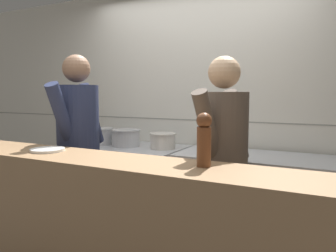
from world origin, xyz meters
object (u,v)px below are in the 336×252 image
at_px(braising_pot, 163,140).
at_px(plated_dish_main, 48,150).
at_px(stock_pot, 98,136).
at_px(sauce_pot, 126,137).
at_px(oven_range, 130,186).
at_px(chef_head_cook, 78,146).
at_px(chef_sous, 223,164).
at_px(pepper_mill, 204,138).

height_order(braising_pot, plated_dish_main, plated_dish_main).
xyz_separation_m(stock_pot, sauce_pot, (0.35, 0.03, -0.00)).
distance_m(oven_range, plated_dish_main, 1.38).
xyz_separation_m(sauce_pot, chef_head_cook, (-0.01, -0.71, 0.01)).
relative_size(stock_pot, braising_pot, 1.25).
xyz_separation_m(plated_dish_main, chef_sous, (1.10, 0.55, -0.10)).
bearing_deg(plated_dish_main, chef_head_cook, 108.80).
relative_size(stock_pot, pepper_mill, 1.12).
bearing_deg(braising_pot, plated_dish_main, -101.58).
bearing_deg(pepper_mill, sauce_pot, 138.26).
distance_m(sauce_pot, pepper_mill, 1.78).
relative_size(sauce_pot, chef_sous, 0.18).
distance_m(chef_head_cook, chef_sous, 1.27).
height_order(stock_pot, braising_pot, stock_pot).
bearing_deg(chef_sous, sauce_pot, 163.18).
height_order(pepper_mill, chef_head_cook, chef_head_cook).
xyz_separation_m(braising_pot, chef_sous, (0.84, -0.70, -0.02)).
bearing_deg(chef_head_cook, pepper_mill, -27.81).
xyz_separation_m(stock_pot, pepper_mill, (1.66, -1.15, 0.21)).
xyz_separation_m(plated_dish_main, pepper_mill, (1.15, 0.03, 0.15)).
bearing_deg(oven_range, stock_pot, -171.47).
xyz_separation_m(oven_range, stock_pot, (-0.37, -0.06, 0.53)).
relative_size(sauce_pot, pepper_mill, 1.02).
xyz_separation_m(stock_pot, braising_pot, (0.77, 0.07, -0.01)).
height_order(sauce_pot, plated_dish_main, sauce_pot).
height_order(pepper_mill, chef_sous, chef_sous).
height_order(sauce_pot, braising_pot, sauce_pot).
relative_size(oven_range, plated_dish_main, 4.94).
relative_size(stock_pot, sauce_pot, 1.10).
bearing_deg(pepper_mill, chef_sous, 95.77).
relative_size(braising_pot, plated_dish_main, 1.14).
distance_m(oven_range, braising_pot, 0.66).
relative_size(pepper_mill, chef_sous, 0.18).
bearing_deg(stock_pot, chef_sous, -21.39).
bearing_deg(stock_pot, sauce_pot, 4.20).
bearing_deg(oven_range, chef_head_cook, -92.15).
bearing_deg(chef_sous, plated_dish_main, -142.70).
distance_m(oven_range, chef_head_cook, 0.92).
distance_m(braising_pot, chef_sous, 1.10).
bearing_deg(chef_head_cook, chef_sous, -6.03).
xyz_separation_m(sauce_pot, pepper_mill, (1.32, -1.17, 0.21)).
bearing_deg(oven_range, chef_sous, -28.95).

